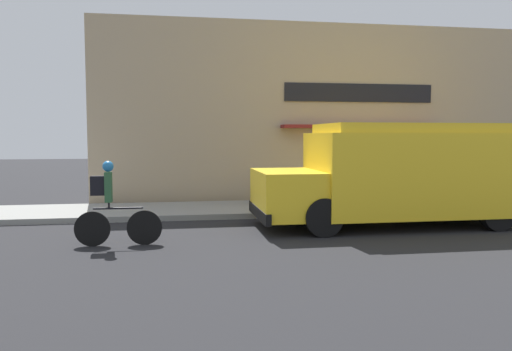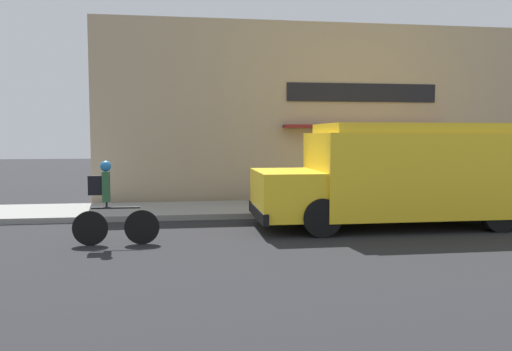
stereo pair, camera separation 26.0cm
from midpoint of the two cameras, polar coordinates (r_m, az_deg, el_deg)
ground_plane at (r=13.51m, az=15.28°, el=-4.38°), size 70.00×70.00×0.00m
sidewalk at (r=14.66m, az=13.22°, el=-3.38°), size 28.00×2.55×0.14m
storefront at (r=16.10m, az=11.09°, el=6.96°), size 16.37×0.74×5.53m
school_bus at (r=11.93m, az=16.19°, el=0.30°), size 6.37×2.76×2.33m
cyclist at (r=9.73m, az=-16.92°, el=-3.24°), size 1.61×0.20×1.60m
trash_bin at (r=13.99m, az=1.21°, el=-1.41°), size 0.55×0.55×0.94m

